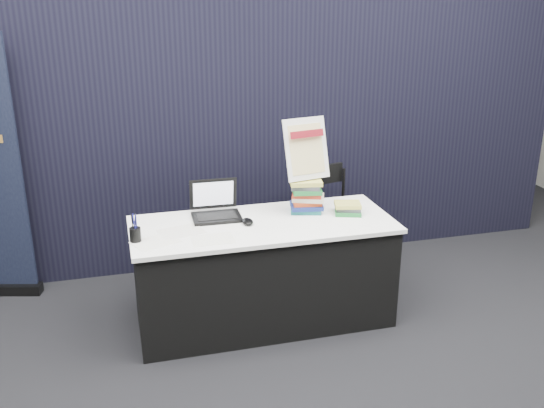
{
  "coord_description": "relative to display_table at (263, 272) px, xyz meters",
  "views": [
    {
      "loc": [
        -0.94,
        -3.2,
        2.27
      ],
      "look_at": [
        0.07,
        0.55,
        0.88
      ],
      "focal_mm": 40.0,
      "sensor_mm": 36.0,
      "label": 1
    }
  ],
  "objects": [
    {
      "name": "brochure_right",
      "position": [
        -0.56,
        -0.02,
        0.38
      ],
      "size": [
        0.32,
        0.26,
        0.0
      ],
      "primitive_type": "cube",
      "rotation": [
        0.0,
        0.0,
        0.24
      ],
      "color": "silver",
      "rests_on": "display_table"
    },
    {
      "name": "laptop",
      "position": [
        -0.29,
        0.2,
        0.43
      ],
      "size": [
        0.34,
        0.28,
        0.25
      ],
      "rotation": [
        0.0,
        0.0,
        -0.03
      ],
      "color": "black",
      "rests_on": "display_table"
    },
    {
      "name": "book_stack_tall",
      "position": [
        0.36,
        0.13,
        0.49
      ],
      "size": [
        0.26,
        0.22,
        0.24
      ],
      "rotation": [
        0.0,
        0.0,
        -0.27
      ],
      "color": "#185E5D",
      "rests_on": "display_table"
    },
    {
      "name": "stacking_chair",
      "position": [
        0.66,
        0.53,
        0.13
      ],
      "size": [
        0.5,
        0.5,
        0.91
      ],
      "rotation": [
        0.0,
        0.0,
        0.23
      ],
      "color": "black",
      "rests_on": "floor"
    },
    {
      "name": "mouse",
      "position": [
        -0.11,
        -0.0,
        0.39
      ],
      "size": [
        0.08,
        0.12,
        0.04
      ],
      "primitive_type": "ellipsoid",
      "rotation": [
        0.0,
        0.0,
        0.04
      ],
      "color": "black",
      "rests_on": "display_table"
    },
    {
      "name": "wall_back",
      "position": [
        0.0,
        3.45,
        1.37
      ],
      "size": [
        8.0,
        0.02,
        3.5
      ],
      "primitive_type": "cube",
      "color": "beige",
      "rests_on": "floor"
    },
    {
      "name": "book_stack_short",
      "position": [
        0.62,
        0.01,
        0.41
      ],
      "size": [
        0.21,
        0.19,
        0.08
      ],
      "rotation": [
        0.0,
        0.0,
        -0.3
      ],
      "color": "#1D6E30",
      "rests_on": "display_table"
    },
    {
      "name": "info_sign",
      "position": [
        0.36,
        0.16,
        0.83
      ],
      "size": [
        0.34,
        0.19,
        0.44
      ],
      "rotation": [
        0.0,
        0.0,
        0.2
      ],
      "color": "black",
      "rests_on": "book_stack_tall"
    },
    {
      "name": "brochure_mid",
      "position": [
        -0.38,
        -0.21,
        0.38
      ],
      "size": [
        0.27,
        0.19,
        0.0
      ],
      "primitive_type": "cube",
      "rotation": [
        0.0,
        0.0,
        0.0
      ],
      "color": "white",
      "rests_on": "display_table"
    },
    {
      "name": "drape_partition",
      "position": [
        0.0,
        1.05,
        0.82
      ],
      "size": [
        6.0,
        0.08,
        2.4
      ],
      "primitive_type": "cube",
      "color": "black",
      "rests_on": "floor"
    },
    {
      "name": "brochure_left",
      "position": [
        -0.74,
        -0.15,
        0.38
      ],
      "size": [
        0.33,
        0.29,
        0.0
      ],
      "primitive_type": "cube",
      "rotation": [
        0.0,
        0.0,
        0.42
      ],
      "color": "white",
      "rests_on": "display_table"
    },
    {
      "name": "pen_cup",
      "position": [
        -0.86,
        -0.11,
        0.42
      ],
      "size": [
        0.09,
        0.09,
        0.09
      ],
      "primitive_type": "cylinder",
      "rotation": [
        0.0,
        0.0,
        -0.3
      ],
      "color": "black",
      "rests_on": "display_table"
    },
    {
      "name": "display_table",
      "position": [
        0.0,
        0.0,
        0.0
      ],
      "size": [
        1.8,
        0.75,
        0.75
      ],
      "color": "black",
      "rests_on": "floor"
    },
    {
      "name": "floor",
      "position": [
        0.0,
        -0.55,
        -0.38
      ],
      "size": [
        8.0,
        8.0,
        0.0
      ],
      "primitive_type": "plane",
      "color": "black",
      "rests_on": "ground"
    }
  ]
}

